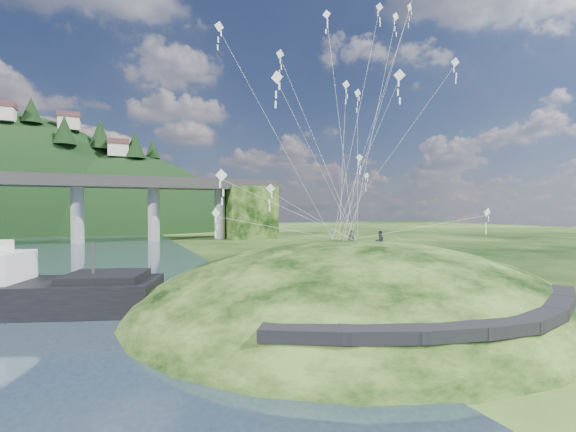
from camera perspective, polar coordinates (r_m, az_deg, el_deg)
name	(u,v)px	position (r m, az deg, el deg)	size (l,w,h in m)	color
ground	(270,324)	(26.40, -2.63, -15.70)	(320.00, 320.00, 0.00)	black
grass_hill	(355,323)	(32.16, 9.83, -15.40)	(36.00, 32.00, 13.00)	black
footpath	(478,318)	(22.41, 26.27, -13.37)	(22.29, 5.84, 0.83)	black
bridge	(22,198)	(95.11, -34.76, 2.20)	(160.00, 11.00, 15.00)	#2D2B2B
work_barge	(11,290)	(34.80, -35.77, -8.87)	(20.39, 11.64, 6.90)	black
wooden_dock	(190,300)	(31.86, -14.38, -11.99)	(13.49, 6.61, 0.97)	#342215
kite_flyers	(370,230)	(32.93, 12.05, -2.08)	(2.50, 2.18, 1.81)	#242530
kite_swarm	(339,95)	(35.19, 7.63, 17.32)	(21.01, 13.06, 21.98)	white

